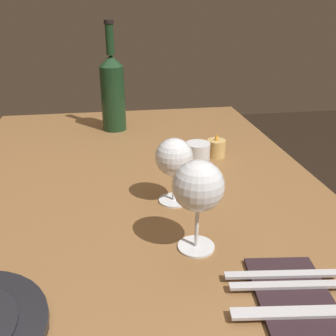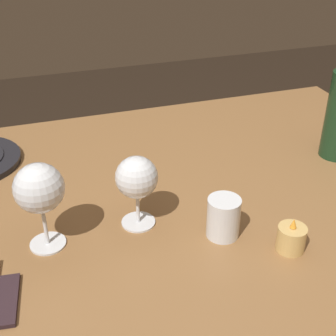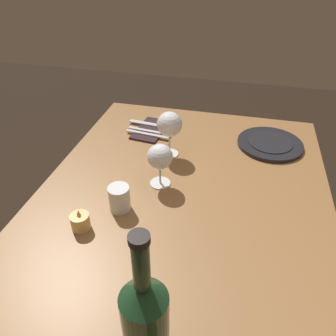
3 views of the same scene
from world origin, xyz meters
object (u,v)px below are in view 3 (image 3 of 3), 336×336
at_px(water_tumbler, 120,200).
at_px(fork_outer, 147,134).
at_px(table_knife, 153,125).
at_px(wine_glass_left, 169,125).
at_px(folded_napkin, 151,130).
at_px(wine_bottle, 146,326).
at_px(dinner_plate, 270,144).
at_px(votive_candle, 80,222).
at_px(wine_glass_right, 160,158).
at_px(fork_inner, 149,131).

relative_size(water_tumbler, fork_outer, 0.44).
bearing_deg(table_knife, fork_outer, -180.00).
xyz_separation_m(wine_glass_left, folded_napkin, (0.15, 0.11, -0.12)).
bearing_deg(folded_napkin, wine_bottle, -164.49).
xyz_separation_m(water_tumbler, folded_napkin, (0.47, 0.04, -0.03)).
distance_m(wine_glass_left, folded_napkin, 0.22).
bearing_deg(dinner_plate, votive_candle, 137.86).
bearing_deg(wine_glass_right, wine_bottle, -167.87).
xyz_separation_m(votive_candle, table_knife, (0.60, -0.04, -0.01)).
height_order(wine_glass_left, dinner_plate, wine_glass_left).
distance_m(water_tumbler, votive_candle, 0.13).
bearing_deg(water_tumbler, wine_glass_left, -13.14).
height_order(wine_glass_left, fork_inner, wine_glass_left).
bearing_deg(table_knife, dinner_plate, -94.37).
xyz_separation_m(water_tumbler, fork_inner, (0.44, 0.04, -0.02)).
bearing_deg(wine_glass_left, fork_inner, 41.35).
bearing_deg(folded_napkin, table_knife, -0.00).
bearing_deg(fork_outer, folded_napkin, 0.00).
distance_m(fork_outer, table_knife, 0.08).
bearing_deg(folded_napkin, wine_glass_right, -159.27).
relative_size(wine_glass_left, dinner_plate, 0.69).
xyz_separation_m(fork_inner, table_knife, (0.05, 0.00, 0.00)).
relative_size(wine_bottle, folded_napkin, 1.73).
relative_size(wine_glass_right, fork_inner, 0.80).
bearing_deg(dinner_plate, wine_bottle, 164.63).
height_order(wine_glass_left, wine_bottle, wine_bottle).
distance_m(wine_glass_left, dinner_plate, 0.40).
relative_size(votive_candle, folded_napkin, 0.33).
xyz_separation_m(wine_bottle, fork_outer, (0.81, 0.24, -0.12)).
height_order(wine_glass_right, folded_napkin, wine_glass_right).
distance_m(folded_napkin, fork_outer, 0.05).
bearing_deg(fork_outer, votive_candle, 175.94).
bearing_deg(fork_outer, wine_glass_right, -155.95).
height_order(votive_candle, table_knife, votive_candle).
bearing_deg(fork_inner, fork_outer, 180.00).
height_order(votive_candle, fork_inner, votive_candle).
relative_size(wine_glass_right, table_knife, 0.69).
height_order(votive_candle, dinner_plate, votive_candle).
bearing_deg(wine_glass_left, wine_glass_right, -176.48).
distance_m(water_tumbler, fork_inner, 0.45).
distance_m(wine_glass_left, water_tumbler, 0.33).
xyz_separation_m(wine_glass_left, table_knife, (0.18, 0.11, -0.11)).
relative_size(dinner_plate, fork_inner, 1.35).
relative_size(fork_inner, table_knife, 0.86).
height_order(water_tumbler, fork_outer, water_tumbler).
relative_size(wine_glass_left, water_tumbler, 2.12).
xyz_separation_m(wine_bottle, votive_candle, (0.29, 0.27, -0.11)).
bearing_deg(fork_inner, votive_candle, 176.12).
relative_size(wine_bottle, water_tumbler, 4.41).
bearing_deg(wine_bottle, water_tumbler, 27.03).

